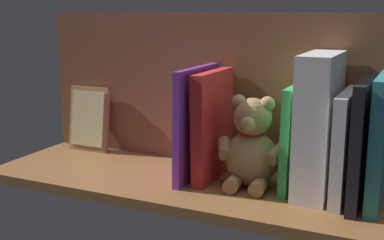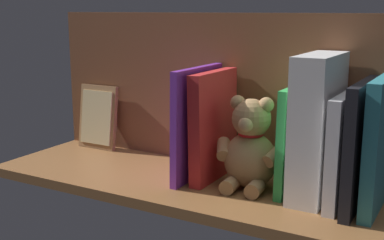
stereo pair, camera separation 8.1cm
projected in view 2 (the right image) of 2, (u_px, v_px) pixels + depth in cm
name	position (u px, v px, depth cm)	size (l,w,h in cm)	color
ground_plane	(192.00, 184.00, 111.27)	(91.66, 31.58, 2.20)	brown
shelf_back_panel	(220.00, 90.00, 118.70)	(91.66, 1.50, 35.68)	brown
book_0	(379.00, 144.00, 92.42)	(2.46, 19.39, 24.63)	teal
book_1	(360.00, 145.00, 93.53)	(2.04, 20.60, 23.76)	black
book_2	(344.00, 149.00, 95.98)	(2.36, 19.04, 21.17)	silver
dictionary_thick_white	(318.00, 127.00, 98.13)	(6.48, 18.08, 28.21)	white
book_3	(293.00, 139.00, 102.09)	(1.73, 16.34, 21.62)	green
teddy_bear	(250.00, 148.00, 104.12)	(15.59, 12.93, 19.27)	tan
book_4	(214.00, 125.00, 109.74)	(2.74, 17.90, 23.57)	red
book_5	(199.00, 123.00, 110.18)	(1.55, 20.16, 24.39)	purple
picture_frame_leaning	(98.00, 117.00, 134.72)	(11.62, 3.68, 16.85)	#A87A4C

